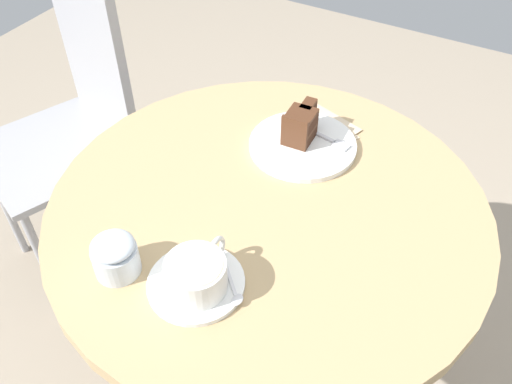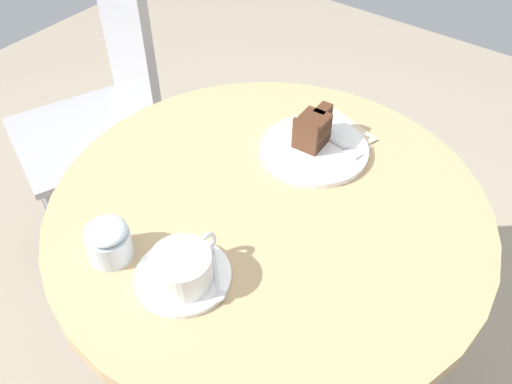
{
  "view_description": "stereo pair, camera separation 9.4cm",
  "coord_description": "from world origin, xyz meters",
  "views": [
    {
      "loc": [
        -0.63,
        -0.32,
        1.45
      ],
      "look_at": [
        -0.02,
        0.01,
        0.77
      ],
      "focal_mm": 38.0,
      "sensor_mm": 36.0,
      "label": 1
    },
    {
      "loc": [
        -0.58,
        -0.4,
        1.45
      ],
      "look_at": [
        -0.02,
        0.01,
        0.77
      ],
      "focal_mm": 38.0,
      "sensor_mm": 36.0,
      "label": 2
    }
  ],
  "objects": [
    {
      "name": "coffee_cup",
      "position": [
        -0.23,
        0.01,
        0.77
      ],
      "size": [
        0.13,
        0.1,
        0.06
      ],
      "color": "white",
      "rests_on": "saucer"
    },
    {
      "name": "cafe_table",
      "position": [
        0.0,
        0.0,
        0.61
      ],
      "size": [
        0.83,
        0.83,
        0.73
      ],
      "color": "tan",
      "rests_on": "ground"
    },
    {
      "name": "teaspoon",
      "position": [
        -0.2,
        -0.04,
        0.74
      ],
      "size": [
        0.08,
        0.08,
        0.0
      ],
      "rotation": [
        0.0,
        0.0,
        3.95
      ],
      "color": "silver",
      "rests_on": "saucer"
    },
    {
      "name": "napkin",
      "position": [
        0.24,
        0.01,
        0.73
      ],
      "size": [
        0.2,
        0.19,
        0.0
      ],
      "rotation": [
        0.0,
        0.0,
        5.83
      ],
      "color": "beige",
      "rests_on": "cafe_table"
    },
    {
      "name": "saucer",
      "position": [
        -0.22,
        0.01,
        0.73
      ],
      "size": [
        0.16,
        0.16,
        0.01
      ],
      "color": "white",
      "rests_on": "cafe_table"
    },
    {
      "name": "cake_plate",
      "position": [
        0.18,
        0.02,
        0.73
      ],
      "size": [
        0.22,
        0.22,
        0.01
      ],
      "color": "white",
      "rests_on": "cafe_table"
    },
    {
      "name": "cake_slice",
      "position": [
        0.19,
        0.03,
        0.77
      ],
      "size": [
        0.1,
        0.06,
        0.07
      ],
      "rotation": [
        0.0,
        0.0,
        0.06
      ],
      "color": "#422619",
      "rests_on": "cake_plate"
    },
    {
      "name": "sugar_pot",
      "position": [
        -0.26,
        0.14,
        0.76
      ],
      "size": [
        0.08,
        0.08,
        0.07
      ],
      "color": "silver",
      "rests_on": "cafe_table"
    },
    {
      "name": "cafe_chair",
      "position": [
        0.2,
        0.71,
        0.55
      ],
      "size": [
        0.5,
        0.5,
        0.93
      ],
      "rotation": [
        0.0,
        0.0,
        4.32
      ],
      "color": "#9E9EA3",
      "rests_on": "ground"
    },
    {
      "name": "fork",
      "position": [
        0.21,
        -0.03,
        0.74
      ],
      "size": [
        0.04,
        0.14,
        0.0
      ],
      "rotation": [
        0.0,
        0.0,
        4.52
      ],
      "color": "silver",
      "rests_on": "cake_plate"
    }
  ]
}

